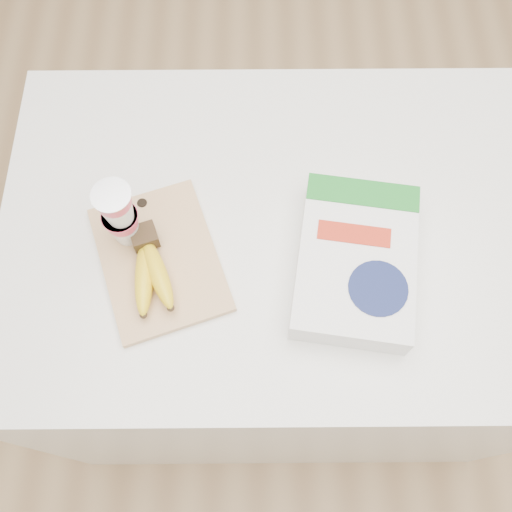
{
  "coord_description": "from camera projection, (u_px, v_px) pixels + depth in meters",
  "views": [
    {
      "loc": [
        -0.08,
        -0.51,
        1.88
      ],
      "look_at": [
        -0.07,
        -0.09,
        0.92
      ],
      "focal_mm": 40.0,
      "sensor_mm": 36.0,
      "label": 1
    }
  ],
  "objects": [
    {
      "name": "room",
      "position": [
        316.0,
        47.0,
        0.69
      ],
      "size": [
        4.0,
        4.0,
        4.0
      ],
      "color": "tan",
      "rests_on": "ground"
    },
    {
      "name": "yogurt_stack",
      "position": [
        119.0,
        215.0,
        1.02
      ],
      "size": [
        0.07,
        0.07,
        0.16
      ],
      "color": "white",
      "rests_on": "cutting_board"
    },
    {
      "name": "cereal_box",
      "position": [
        356.0,
        261.0,
        1.06
      ],
      "size": [
        0.26,
        0.34,
        0.07
      ],
      "rotation": [
        0.0,
        0.0,
        -0.15
      ],
      "color": "white",
      "rests_on": "table"
    },
    {
      "name": "table",
      "position": [
        283.0,
        298.0,
        1.53
      ],
      "size": [
        1.17,
        0.78,
        0.88
      ],
      "primitive_type": "cube",
      "color": "white",
      "rests_on": "ground"
    },
    {
      "name": "cutting_board",
      "position": [
        159.0,
        259.0,
        1.09
      ],
      "size": [
        0.3,
        0.35,
        0.01
      ],
      "primitive_type": "cube",
      "rotation": [
        0.0,
        0.0,
        0.33
      ],
      "color": "#E0B47A",
      "rests_on": "table"
    },
    {
      "name": "bananas",
      "position": [
        150.0,
        269.0,
        1.05
      ],
      "size": [
        0.1,
        0.19,
        0.05
      ],
      "color": "#382816",
      "rests_on": "cutting_board"
    }
  ]
}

